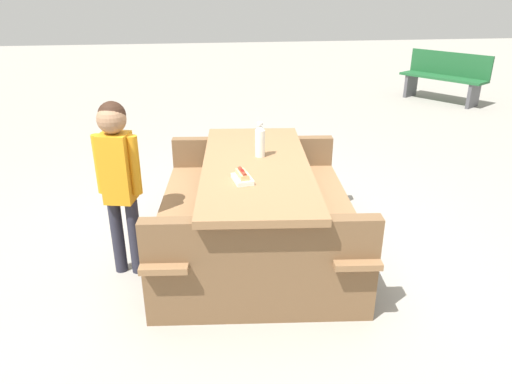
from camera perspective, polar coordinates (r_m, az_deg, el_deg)
name	(u,v)px	position (r m, az deg, el deg)	size (l,w,h in m)	color
ground_plane	(256,254)	(3.70, 0.00, -7.48)	(30.00, 30.00, 0.00)	gray
picnic_table	(256,202)	(3.49, 0.00, -1.21)	(1.94, 1.58, 0.75)	olive
soda_bottle	(260,141)	(3.47, 0.49, 6.23)	(0.07, 0.07, 0.26)	silver
hotdog_tray	(242,177)	(3.04, -1.66, 1.84)	(0.19, 0.13, 0.08)	white
child_in_coat	(118,169)	(3.27, -16.40, 2.74)	(0.22, 0.30, 1.25)	#262633
park_bench_near	(445,76)	(9.24, 21.89, 12.92)	(1.47, 1.16, 0.85)	#1E592D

